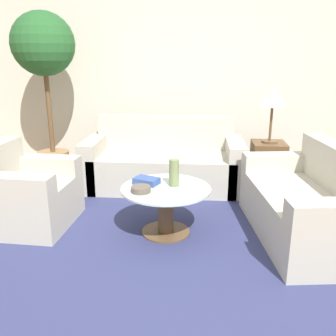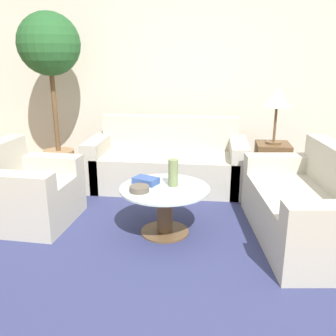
{
  "view_description": "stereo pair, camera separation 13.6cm",
  "coord_description": "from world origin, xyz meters",
  "px_view_note": "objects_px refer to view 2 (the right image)",
  "views": [
    {
      "loc": [
        0.17,
        -2.46,
        1.59
      ],
      "look_at": [
        -0.09,
        0.9,
        0.55
      ],
      "focal_mm": 40.0,
      "sensor_mm": 36.0,
      "label": 1
    },
    {
      "loc": [
        0.3,
        -2.45,
        1.59
      ],
      "look_at": [
        -0.09,
        0.9,
        0.55
      ],
      "focal_mm": 40.0,
      "sensor_mm": 36.0,
      "label": 2
    }
  ],
  "objects_px": {
    "coffee_table": "(165,204)",
    "book_stack": "(146,181)",
    "armchair": "(27,195)",
    "table_lamp": "(277,100)",
    "potted_plant": "(50,60)",
    "sofa_main": "(168,164)",
    "loveseat": "(311,210)",
    "vase": "(173,173)",
    "bowl": "(139,189)"
  },
  "relations": [
    {
      "from": "coffee_table",
      "to": "book_stack",
      "type": "distance_m",
      "value": 0.28
    },
    {
      "from": "armchair",
      "to": "table_lamp",
      "type": "bearing_deg",
      "value": -61.5
    },
    {
      "from": "coffee_table",
      "to": "bowl",
      "type": "height_order",
      "value": "bowl"
    },
    {
      "from": "loveseat",
      "to": "book_stack",
      "type": "relative_size",
      "value": 6.07
    },
    {
      "from": "loveseat",
      "to": "potted_plant",
      "type": "bearing_deg",
      "value": -122.56
    },
    {
      "from": "vase",
      "to": "sofa_main",
      "type": "bearing_deg",
      "value": 99.05
    },
    {
      "from": "vase",
      "to": "bowl",
      "type": "height_order",
      "value": "vase"
    },
    {
      "from": "sofa_main",
      "to": "vase",
      "type": "xyz_separation_m",
      "value": [
        0.2,
        -1.24,
        0.29
      ]
    },
    {
      "from": "armchair",
      "to": "potted_plant",
      "type": "height_order",
      "value": "potted_plant"
    },
    {
      "from": "loveseat",
      "to": "coffee_table",
      "type": "height_order",
      "value": "loveseat"
    },
    {
      "from": "potted_plant",
      "to": "vase",
      "type": "relative_size",
      "value": 8.39
    },
    {
      "from": "sofa_main",
      "to": "table_lamp",
      "type": "relative_size",
      "value": 2.98
    },
    {
      "from": "potted_plant",
      "to": "table_lamp",
      "type": "bearing_deg",
      "value": -3.42
    },
    {
      "from": "vase",
      "to": "bowl",
      "type": "distance_m",
      "value": 0.34
    },
    {
      "from": "coffee_table",
      "to": "potted_plant",
      "type": "relative_size",
      "value": 0.39
    },
    {
      "from": "table_lamp",
      "to": "armchair",
      "type": "bearing_deg",
      "value": -154.79
    },
    {
      "from": "coffee_table",
      "to": "potted_plant",
      "type": "bearing_deg",
      "value": 138.18
    },
    {
      "from": "sofa_main",
      "to": "loveseat",
      "type": "xyz_separation_m",
      "value": [
        1.41,
        -1.26,
        0.0
      ]
    },
    {
      "from": "sofa_main",
      "to": "vase",
      "type": "bearing_deg",
      "value": -80.95
    },
    {
      "from": "armchair",
      "to": "bowl",
      "type": "height_order",
      "value": "armchair"
    },
    {
      "from": "coffee_table",
      "to": "armchair",
      "type": "bearing_deg",
      "value": 176.36
    },
    {
      "from": "table_lamp",
      "to": "sofa_main",
      "type": "bearing_deg",
      "value": 177.75
    },
    {
      "from": "loveseat",
      "to": "potted_plant",
      "type": "xyz_separation_m",
      "value": [
        -2.86,
        1.37,
        1.23
      ]
    },
    {
      "from": "sofa_main",
      "to": "book_stack",
      "type": "xyz_separation_m",
      "value": [
        -0.06,
        -1.21,
        0.19
      ]
    },
    {
      "from": "potted_plant",
      "to": "armchair",
      "type": "bearing_deg",
      "value": -80.37
    },
    {
      "from": "bowl",
      "to": "book_stack",
      "type": "xyz_separation_m",
      "value": [
        0.02,
        0.21,
        0.0
      ]
    },
    {
      "from": "sofa_main",
      "to": "loveseat",
      "type": "distance_m",
      "value": 1.89
    },
    {
      "from": "coffee_table",
      "to": "vase",
      "type": "bearing_deg",
      "value": 39.07
    },
    {
      "from": "potted_plant",
      "to": "coffee_table",
      "type": "bearing_deg",
      "value": -41.82
    },
    {
      "from": "book_stack",
      "to": "vase",
      "type": "bearing_deg",
      "value": 16.98
    },
    {
      "from": "coffee_table",
      "to": "bowl",
      "type": "xyz_separation_m",
      "value": [
        -0.21,
        -0.12,
        0.18
      ]
    },
    {
      "from": "table_lamp",
      "to": "book_stack",
      "type": "distance_m",
      "value": 1.85
    },
    {
      "from": "sofa_main",
      "to": "bowl",
      "type": "distance_m",
      "value": 1.44
    },
    {
      "from": "sofa_main",
      "to": "table_lamp",
      "type": "xyz_separation_m",
      "value": [
        1.25,
        -0.05,
        0.81
      ]
    },
    {
      "from": "armchair",
      "to": "potted_plant",
      "type": "relative_size",
      "value": 0.41
    },
    {
      "from": "potted_plant",
      "to": "vase",
      "type": "distance_m",
      "value": 2.33
    },
    {
      "from": "vase",
      "to": "book_stack",
      "type": "distance_m",
      "value": 0.27
    },
    {
      "from": "sofa_main",
      "to": "book_stack",
      "type": "bearing_deg",
      "value": -92.7
    },
    {
      "from": "table_lamp",
      "to": "bowl",
      "type": "height_order",
      "value": "table_lamp"
    },
    {
      "from": "sofa_main",
      "to": "book_stack",
      "type": "distance_m",
      "value": 1.23
    },
    {
      "from": "potted_plant",
      "to": "book_stack",
      "type": "height_order",
      "value": "potted_plant"
    },
    {
      "from": "coffee_table",
      "to": "potted_plant",
      "type": "height_order",
      "value": "potted_plant"
    },
    {
      "from": "sofa_main",
      "to": "coffee_table",
      "type": "distance_m",
      "value": 1.3
    },
    {
      "from": "loveseat",
      "to": "coffee_table",
      "type": "xyz_separation_m",
      "value": [
        -1.29,
        -0.04,
        0.01
      ]
    },
    {
      "from": "loveseat",
      "to": "coffee_table",
      "type": "relative_size",
      "value": 1.96
    },
    {
      "from": "table_lamp",
      "to": "vase",
      "type": "height_order",
      "value": "table_lamp"
    },
    {
      "from": "loveseat",
      "to": "table_lamp",
      "type": "relative_size",
      "value": 2.47
    },
    {
      "from": "vase",
      "to": "bowl",
      "type": "bearing_deg",
      "value": -146.67
    },
    {
      "from": "coffee_table",
      "to": "book_stack",
      "type": "height_order",
      "value": "book_stack"
    },
    {
      "from": "potted_plant",
      "to": "loveseat",
      "type": "bearing_deg",
      "value": -25.58
    }
  ]
}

